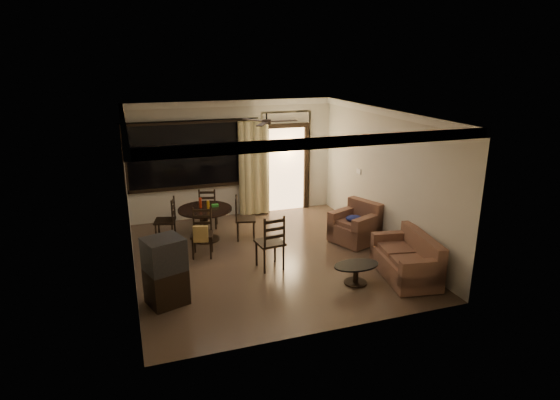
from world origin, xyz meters
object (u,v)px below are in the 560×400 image
object	(u,v)px
dining_chair_west	(166,228)
dining_chair_east	(245,226)
dining_table	(205,215)
dining_chair_south	(202,242)
tv_cabinet	(165,271)
armchair	(356,226)
coffee_table	(356,271)
side_chair	(270,252)
dining_chair_north	(209,215)
sofa	(408,261)

from	to	relation	value
dining_chair_west	dining_chair_east	bearing A→B (deg)	90.00
dining_table	dining_chair_west	distance (m)	0.88
dining_chair_south	tv_cabinet	bearing A→B (deg)	-102.63
dining_chair_south	armchair	bearing A→B (deg)	9.59
dining_chair_south	coffee_table	distance (m)	3.06
armchair	dining_chair_west	bearing A→B (deg)	138.40
tv_cabinet	armchair	bearing A→B (deg)	-0.13
side_chair	tv_cabinet	bearing A→B (deg)	13.57
tv_cabinet	dining_chair_north	bearing A→B (deg)	50.00
dining_chair_west	dining_chair_south	bearing A→B (deg)	44.30
dining_chair_west	sofa	bearing A→B (deg)	65.93
dining_chair_north	tv_cabinet	world-z (taller)	tv_cabinet
dining_table	tv_cabinet	bearing A→B (deg)	-113.35
dining_chair_east	dining_chair_north	world-z (taller)	same
dining_chair_east	armchair	xyz separation A→B (m)	(2.19, -0.90, 0.06)
dining_chair_east	dining_table	bearing A→B (deg)	89.91
sofa	coffee_table	xyz separation A→B (m)	(-0.99, 0.07, -0.07)
dining_chair_south	tv_cabinet	world-z (taller)	tv_cabinet
side_chair	sofa	bearing A→B (deg)	146.29
dining_chair_south	sofa	xyz separation A→B (m)	(3.30, -2.08, 0.01)
sofa	tv_cabinet	bearing A→B (deg)	-176.82
dining_chair_west	side_chair	distance (m)	2.60
tv_cabinet	side_chair	world-z (taller)	tv_cabinet
tv_cabinet	sofa	bearing A→B (deg)	-24.64
dining_chair_south	dining_chair_north	size ratio (longest dim) A/B	1.00
dining_table	dining_chair_south	size ratio (longest dim) A/B	1.19
dining_chair_east	tv_cabinet	world-z (taller)	tv_cabinet
dining_chair_north	tv_cabinet	xyz separation A→B (m)	(-1.27, -3.24, 0.27)
dining_chair_west	side_chair	size ratio (longest dim) A/B	0.90
dining_table	dining_chair_south	world-z (taller)	dining_chair_south
coffee_table	armchair	bearing A→B (deg)	62.25
tv_cabinet	sofa	size ratio (longest dim) A/B	0.71
dining_chair_south	tv_cabinet	distance (m)	1.87
dining_chair_west	dining_chair_east	xyz separation A→B (m)	(1.62, -0.42, 0.00)
dining_table	dining_chair_south	distance (m)	0.90
dining_chair_east	side_chair	size ratio (longest dim) A/B	0.90
dining_chair_west	tv_cabinet	bearing A→B (deg)	9.19
dining_table	sofa	world-z (taller)	dining_table
armchair	dining_chair_north	bearing A→B (deg)	123.79
armchair	coffee_table	distance (m)	1.95
dining_table	coffee_table	size ratio (longest dim) A/B	1.40
dining_table	side_chair	world-z (taller)	side_chair
tv_cabinet	armchair	distance (m)	4.30
dining_chair_south	side_chair	distance (m)	1.45
dining_chair_east	side_chair	xyz separation A→B (m)	(0.07, -1.56, 0.03)
armchair	coffee_table	bearing A→B (deg)	-140.15
coffee_table	dining_chair_east	bearing A→B (deg)	116.02
dining_chair_north	coffee_table	bearing A→B (deg)	132.41
dining_chair_east	tv_cabinet	xyz separation A→B (m)	(-1.88, -2.26, 0.27)
sofa	armchair	bearing A→B (deg)	101.88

